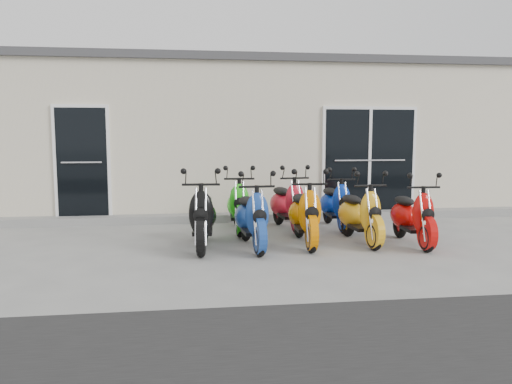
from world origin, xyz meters
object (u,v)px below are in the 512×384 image
Objects in this scene: scooter_front_black at (202,207)px; scooter_front_orange_a at (305,206)px; scooter_front_blue at (252,209)px; scooter_front_red at (413,208)px; scooter_front_orange_b at (360,206)px; scooter_back_green at (238,198)px; scooter_back_blue at (335,197)px; scooter_back_red at (287,197)px.

scooter_front_black reaches higher than scooter_front_orange_a.
scooter_front_orange_a reaches higher than scooter_front_blue.
scooter_front_blue reaches higher than scooter_front_red.
scooter_front_orange_a is at bearing 4.46° from scooter_front_blue.
scooter_back_green reaches higher than scooter_front_orange_b.
scooter_front_blue is 1.03× the size of scooter_front_orange_b.
scooter_front_black is at bearing 168.75° from scooter_front_blue.
scooter_back_blue is (1.74, 1.41, -0.03)m from scooter_front_blue.
scooter_back_green is 1.00× the size of scooter_back_red.
scooter_back_red reaches higher than scooter_front_red.
scooter_back_red is at bearing 2.85° from scooter_back_green.
scooter_front_blue is at bearing -3.02° from scooter_front_black.
scooter_back_green is (0.67, 1.29, -0.03)m from scooter_front_black.
scooter_back_blue is (-0.81, 1.49, -0.01)m from scooter_front_red.
scooter_front_black is 1.45m from scooter_back_green.
scooter_back_blue is at bearing 34.72° from scooter_front_blue.
scooter_front_orange_b is (2.51, 0.05, -0.04)m from scooter_front_black.
scooter_back_green is at bearing 66.24° from scooter_front_black.
scooter_back_blue is at bearing 58.32° from scooter_front_orange_a.
scooter_front_blue is at bearing -128.97° from scooter_back_red.
scooter_back_blue is at bearing 87.21° from scooter_front_orange_b.
scooter_front_blue reaches higher than scooter_back_blue.
scooter_back_green is at bearing 141.95° from scooter_front_orange_b.
scooter_front_red is 3.01m from scooter_back_green.
scooter_front_red is at bearing -61.27° from scooter_back_blue.
scooter_front_orange_b is 0.82m from scooter_front_red.
scooter_front_orange_b is at bearing 166.06° from scooter_front_red.
scooter_front_black reaches higher than scooter_back_green.
scooter_front_orange_a is 1.05× the size of scooter_front_red.
scooter_front_orange_b is at bearing 3.15° from scooter_front_orange_a.
scooter_front_blue is 1.38m from scooter_back_green.
scooter_front_black is 1.04× the size of scooter_back_green.
scooter_front_blue is 1.04× the size of scooter_front_red.
scooter_back_red is (-0.03, 1.25, -0.01)m from scooter_front_orange_a.
scooter_back_blue is (0.88, 1.28, -0.04)m from scooter_front_orange_a.
scooter_front_red reaches higher than scooter_back_blue.
scooter_back_green is (-1.84, 1.24, 0.01)m from scooter_front_orange_b.
scooter_front_orange_a is at bearing 5.41° from scooter_front_black.
scooter_front_black is 2.03m from scooter_back_red.
scooter_front_blue is 1.77m from scooter_front_orange_b.
scooter_back_green and scooter_back_red have the same top height.
scooter_back_green is 1.04× the size of scooter_back_blue.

